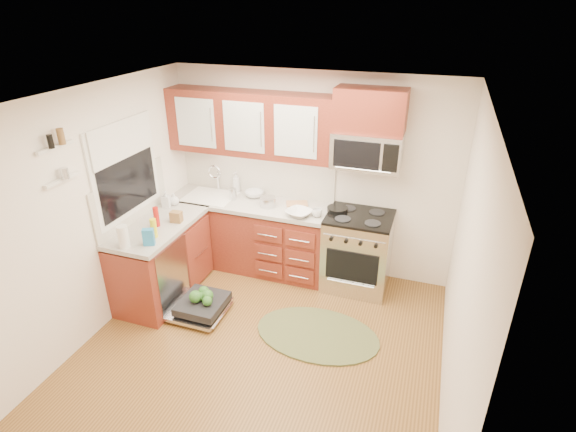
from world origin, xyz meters
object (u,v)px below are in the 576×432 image
at_px(stock_pot, 268,202).
at_px(skillet, 337,209).
at_px(upper_cabinets, 250,124).
at_px(microwave, 367,150).
at_px(rug, 317,334).
at_px(cutting_board, 297,204).
at_px(dishwasher, 200,306).
at_px(bowl_a, 299,213).
at_px(range, 357,251).
at_px(bowl_b, 254,194).
at_px(sink, 211,205).
at_px(cup, 317,213).
at_px(paper_towel_roll, 123,237).

bearing_deg(stock_pot, skillet, 6.40).
relative_size(upper_cabinets, microwave, 2.70).
relative_size(rug, cutting_board, 5.03).
distance_m(upper_cabinets, cutting_board, 1.12).
bearing_deg(cutting_board, microwave, 0.00).
height_order(dishwasher, cutting_board, cutting_board).
xyz_separation_m(skillet, bowl_a, (-0.41, -0.22, -0.01)).
distance_m(range, bowl_a, 0.86).
height_order(microwave, rug, microwave).
bearing_deg(bowl_a, bowl_b, 153.66).
bearing_deg(sink, cup, -4.77).
xyz_separation_m(microwave, paper_towel_roll, (-2.14, -1.57, -0.66)).
distance_m(cutting_board, bowl_a, 0.32).
xyz_separation_m(range, stock_pot, (-1.12, -0.05, 0.51)).
height_order(skillet, bowl_a, same).
xyz_separation_m(microwave, bowl_a, (-0.69, -0.30, -0.74)).
distance_m(skillet, stock_pot, 0.85).
xyz_separation_m(dishwasher, skillet, (1.26, 1.17, 0.87)).
distance_m(upper_cabinets, dishwasher, 2.19).
bearing_deg(dishwasher, bowl_a, 48.02).
bearing_deg(stock_pot, sink, 177.10).
distance_m(microwave, bowl_b, 1.58).
height_order(microwave, skillet, microwave).
relative_size(bowl_a, cup, 2.40).
xyz_separation_m(microwave, sink, (-1.93, -0.13, -0.90)).
relative_size(microwave, cutting_board, 2.91).
xyz_separation_m(cutting_board, bowl_b, (-0.59, 0.05, 0.03)).
bearing_deg(skillet, stock_pot, -173.60).
height_order(sink, stock_pot, stock_pot).
bearing_deg(sink, dishwasher, -70.80).
relative_size(dishwasher, cup, 5.84).
distance_m(range, cutting_board, 0.93).
relative_size(range, paper_towel_roll, 3.96).
bearing_deg(range, microwave, 90.00).
bearing_deg(microwave, cup, -152.39).
height_order(sink, skillet, skillet).
distance_m(sink, bowl_a, 1.27).
distance_m(sink, cup, 1.47).
bearing_deg(dishwasher, range, 36.27).
bearing_deg(upper_cabinets, dishwasher, -96.04).
relative_size(range, microwave, 1.25).
relative_size(cutting_board, paper_towel_roll, 1.09).
bearing_deg(rug, range, 79.75).
height_order(range, rug, range).
distance_m(microwave, rug, 2.07).
relative_size(sink, rug, 0.47).
xyz_separation_m(skillet, bowl_b, (-1.11, 0.13, -0.01)).
relative_size(microwave, rug, 0.58).
bearing_deg(stock_pot, paper_towel_roll, -126.10).
relative_size(rug, bowl_b, 5.45).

